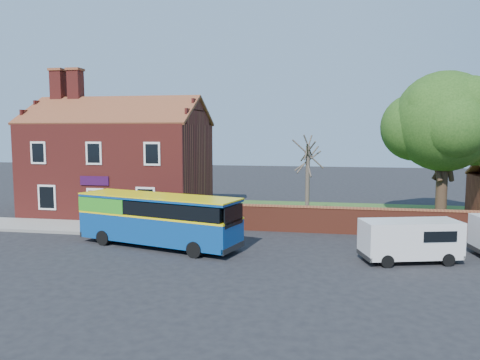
# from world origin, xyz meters

# --- Properties ---
(ground) EXTENTS (120.00, 120.00, 0.00)m
(ground) POSITION_xyz_m (0.00, 0.00, 0.00)
(ground) COLOR black
(ground) RESTS_ON ground
(pavement) EXTENTS (18.00, 3.50, 0.12)m
(pavement) POSITION_xyz_m (-7.00, 5.75, 0.06)
(pavement) COLOR gray
(pavement) RESTS_ON ground
(kerb) EXTENTS (18.00, 0.15, 0.14)m
(kerb) POSITION_xyz_m (-7.00, 4.00, 0.07)
(kerb) COLOR slate
(kerb) RESTS_ON ground
(grass_strip) EXTENTS (26.00, 12.00, 0.04)m
(grass_strip) POSITION_xyz_m (13.00, 13.00, 0.02)
(grass_strip) COLOR #426B28
(grass_strip) RESTS_ON ground
(shop_building) EXTENTS (12.30, 8.13, 10.50)m
(shop_building) POSITION_xyz_m (-7.02, 11.50, 3.41)
(shop_building) COLOR maroon
(shop_building) RESTS_ON ground
(boundary_wall) EXTENTS (22.00, 0.38, 1.60)m
(boundary_wall) POSITION_xyz_m (13.00, 7.00, 0.81)
(boundary_wall) COLOR maroon
(boundary_wall) RESTS_ON ground
(bus) EXTENTS (9.17, 4.59, 2.72)m
(bus) POSITION_xyz_m (-0.92, 2.18, 1.55)
(bus) COLOR navy
(bus) RESTS_ON ground
(van_near) EXTENTS (4.73, 2.88, 1.94)m
(van_near) POSITION_xyz_m (11.82, 1.48, 1.08)
(van_near) COLOR silver
(van_near) RESTS_ON ground
(large_tree) EXTENTS (8.07, 6.39, 9.84)m
(large_tree) POSITION_xyz_m (15.39, 11.27, 6.44)
(large_tree) COLOR black
(large_tree) RESTS_ON ground
(bare_tree) EXTENTS (2.06, 2.46, 5.50)m
(bare_tree) POSITION_xyz_m (6.72, 10.86, 2.82)
(bare_tree) COLOR #4C4238
(bare_tree) RESTS_ON ground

